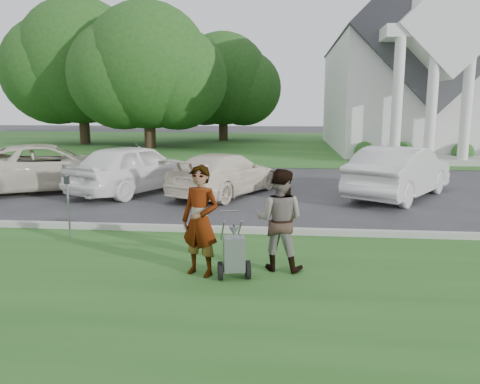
# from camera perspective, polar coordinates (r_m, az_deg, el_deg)

# --- Properties ---
(ground) EXTENTS (120.00, 120.00, 0.00)m
(ground) POSITION_cam_1_polar(r_m,az_deg,el_deg) (10.05, -2.53, -5.84)
(ground) COLOR #333335
(ground) RESTS_ON ground
(grass_strip) EXTENTS (80.00, 7.00, 0.01)m
(grass_strip) POSITION_cam_1_polar(r_m,az_deg,el_deg) (7.26, -6.01, -12.35)
(grass_strip) COLOR #23531C
(grass_strip) RESTS_ON ground
(church_lawn) EXTENTS (80.00, 30.00, 0.01)m
(church_lawn) POSITION_cam_1_polar(r_m,az_deg,el_deg) (36.69, 3.56, 5.96)
(church_lawn) COLOR #23531C
(church_lawn) RESTS_ON ground
(curb) EXTENTS (80.00, 0.18, 0.15)m
(curb) POSITION_cam_1_polar(r_m,az_deg,el_deg) (10.56, -2.10, -4.62)
(curb) COLOR #9E9E93
(curb) RESTS_ON ground
(church) EXTENTS (9.19, 19.00, 24.10)m
(church) POSITION_cam_1_polar(r_m,az_deg,el_deg) (33.69, 19.46, 15.12)
(church) COLOR white
(church) RESTS_ON ground
(tree_left) EXTENTS (10.63, 8.40, 9.71)m
(tree_left) POSITION_cam_1_polar(r_m,az_deg,el_deg) (33.00, -11.19, 14.17)
(tree_left) COLOR #332316
(tree_left) RESTS_ON ground
(tree_far) EXTENTS (11.64, 9.20, 10.73)m
(tree_far) POSITION_cam_1_polar(r_m,az_deg,el_deg) (37.94, -18.84, 14.18)
(tree_far) COLOR #332316
(tree_far) RESTS_ON ground
(tree_back) EXTENTS (9.61, 7.60, 8.89)m
(tree_back) POSITION_cam_1_polar(r_m,az_deg,el_deg) (39.96, -2.10, 13.10)
(tree_back) COLOR #332316
(tree_back) RESTS_ON ground
(striping_cart) EXTENTS (0.65, 1.11, 0.97)m
(striping_cart) POSITION_cam_1_polar(r_m,az_deg,el_deg) (7.71, -0.74, -7.66)
(striping_cart) COLOR black
(striping_cart) RESTS_ON ground
(person_left) EXTENTS (0.79, 0.66, 1.85)m
(person_left) POSITION_cam_1_polar(r_m,az_deg,el_deg) (7.78, -4.86, -3.63)
(person_left) COLOR #999999
(person_left) RESTS_ON ground
(person_right) EXTENTS (0.97, 0.82, 1.76)m
(person_right) POSITION_cam_1_polar(r_m,az_deg,el_deg) (8.05, 4.82, -3.48)
(person_right) COLOR #999999
(person_right) RESTS_ON ground
(parking_meter_near) EXTENTS (0.10, 0.09, 1.38)m
(parking_meter_near) POSITION_cam_1_polar(r_m,az_deg,el_deg) (10.64, -20.24, -0.75)
(parking_meter_near) COLOR gray
(parking_meter_near) RESTS_ON ground
(car_a) EXTENTS (6.22, 4.89, 1.57)m
(car_a) POSITION_cam_1_polar(r_m,az_deg,el_deg) (17.09, -22.14, 2.81)
(car_a) COLOR beige
(car_a) RESTS_ON ground
(car_b) EXTENTS (3.89, 5.14, 1.63)m
(car_b) POSITION_cam_1_polar(r_m,az_deg,el_deg) (15.78, -12.70, 2.87)
(car_b) COLOR white
(car_b) RESTS_ON ground
(car_c) EXTENTS (3.65, 5.02, 1.35)m
(car_c) POSITION_cam_1_polar(r_m,az_deg,el_deg) (15.01, -1.88, 2.20)
(car_c) COLOR #F0E3CC
(car_c) RESTS_ON ground
(car_d) EXTENTS (4.09, 5.02, 1.61)m
(car_d) POSITION_cam_1_polar(r_m,az_deg,el_deg) (15.40, 18.92, 2.33)
(car_d) COLOR silver
(car_d) RESTS_ON ground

